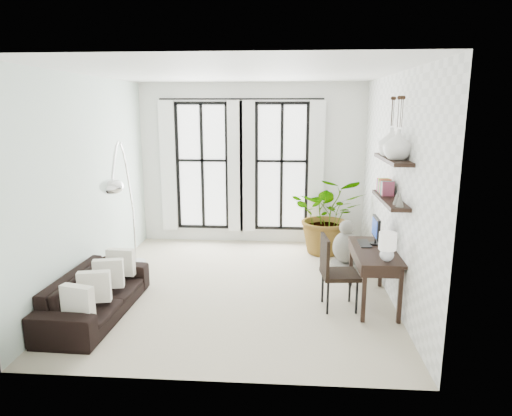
# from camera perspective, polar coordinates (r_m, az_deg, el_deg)

# --- Properties ---
(floor) EXTENTS (5.00, 5.00, 0.00)m
(floor) POSITION_cam_1_polar(r_m,az_deg,el_deg) (7.18, -2.13, -9.82)
(floor) COLOR #BBB195
(floor) RESTS_ON ground
(ceiling) EXTENTS (5.00, 5.00, 0.00)m
(ceiling) POSITION_cam_1_polar(r_m,az_deg,el_deg) (6.66, -2.36, 16.57)
(ceiling) COLOR white
(ceiling) RESTS_ON wall_back
(wall_left) EXTENTS (0.00, 5.00, 5.00)m
(wall_left) POSITION_cam_1_polar(r_m,az_deg,el_deg) (7.33, -20.02, 2.91)
(wall_left) COLOR silver
(wall_left) RESTS_ON floor
(wall_right) EXTENTS (0.00, 5.00, 5.00)m
(wall_right) POSITION_cam_1_polar(r_m,az_deg,el_deg) (6.87, 16.79, 2.53)
(wall_right) COLOR white
(wall_right) RESTS_ON floor
(wall_back) EXTENTS (4.50, 0.00, 4.50)m
(wall_back) POSITION_cam_1_polar(r_m,az_deg,el_deg) (9.20, -0.53, 5.48)
(wall_back) COLOR white
(wall_back) RESTS_ON floor
(windows) EXTENTS (3.26, 0.13, 2.65)m
(windows) POSITION_cam_1_polar(r_m,az_deg,el_deg) (9.15, -1.82, 5.18)
(windows) COLOR white
(windows) RESTS_ON wall_back
(wall_shelves) EXTENTS (0.25, 1.30, 0.60)m
(wall_shelves) POSITION_cam_1_polar(r_m,az_deg,el_deg) (6.41, 16.44, 3.03)
(wall_shelves) COLOR black
(wall_shelves) RESTS_ON wall_right
(sofa) EXTENTS (0.85, 2.03, 0.59)m
(sofa) POSITION_cam_1_polar(r_m,az_deg,el_deg) (6.53, -19.42, -10.14)
(sofa) COLOR black
(sofa) RESTS_ON floor
(throw_pillows) EXTENTS (0.40, 1.52, 0.40)m
(throw_pillows) POSITION_cam_1_polar(r_m,az_deg,el_deg) (6.41, -18.73, -8.50)
(throw_pillows) COLOR silver
(throw_pillows) RESTS_ON sofa
(plant) EXTENTS (1.45, 1.29, 1.48)m
(plant) POSITION_cam_1_polar(r_m,az_deg,el_deg) (8.68, 9.00, -0.87)
(plant) COLOR #2D7228
(plant) RESTS_ON floor
(desk) EXTENTS (0.57, 1.34, 1.18)m
(desk) POSITION_cam_1_polar(r_m,az_deg,el_deg) (6.53, 14.64, -5.66)
(desk) COLOR black
(desk) RESTS_ON floor
(desk_chair) EXTENTS (0.54, 0.54, 1.03)m
(desk_chair) POSITION_cam_1_polar(r_m,az_deg,el_deg) (6.35, 9.64, -7.37)
(desk_chair) COLOR black
(desk_chair) RESTS_ON floor
(arc_lamp) EXTENTS (0.72, 2.18, 2.26)m
(arc_lamp) POSITION_cam_1_polar(r_m,az_deg,el_deg) (6.98, -16.40, 4.06)
(arc_lamp) COLOR silver
(arc_lamp) RESTS_ON floor
(buddha) EXTENTS (0.49, 0.49, 0.88)m
(buddha) POSITION_cam_1_polar(r_m,az_deg,el_deg) (7.87, 11.15, -5.15)
(buddha) COLOR slate
(buddha) RESTS_ON floor
(vase_a) EXTENTS (0.37, 0.37, 0.38)m
(vase_a) POSITION_cam_1_polar(r_m,az_deg,el_deg) (6.07, 17.32, 7.59)
(vase_a) COLOR white
(vase_a) RESTS_ON shelf_upper
(vase_b) EXTENTS (0.37, 0.37, 0.38)m
(vase_b) POSITION_cam_1_polar(r_m,az_deg,el_deg) (6.46, 16.53, 7.91)
(vase_b) COLOR white
(vase_b) RESTS_ON shelf_upper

